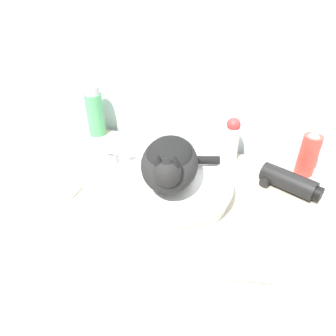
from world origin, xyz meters
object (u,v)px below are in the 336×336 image
Objects in this scene: lotion_bottle_white at (232,139)px; cream_tube at (259,277)px; spray_bottle_trigger at (309,154)px; soap_bar at (67,190)px; hair_dryer at (287,181)px; faucet at (114,152)px; mouthwash_bottle at (95,112)px; cat at (170,161)px.

lotion_bottle_white is 0.55m from cream_tube.
spray_bottle_trigger reaches higher than soap_bar.
lotion_bottle_white reaches higher than hair_dryer.
spray_bottle_trigger reaches higher than hair_dryer.
lotion_bottle_white is at bearing 180.00° from spray_bottle_trigger.
hair_dryer is at bearing -114.48° from spray_bottle_trigger.
faucet is at bearing -147.33° from hair_dryer.
mouthwash_bottle is 0.82m from hair_dryer.
soap_bar is (-0.09, -0.16, -0.07)m from faucet.
cat is 0.24m from faucet.
faucet is at bearing 61.60° from soap_bar.
cat is 0.40m from hair_dryer.
hair_dryer is at bearing 22.49° from faucet.
spray_bottle_trigger is at bearing 108.48° from cat.
faucet is at bearing 152.52° from cream_tube.
faucet is 0.85× the size of spray_bottle_trigger.
soap_bar is at bearing -151.38° from spray_bottle_trigger.
hair_dryer is (0.35, 0.17, -0.10)m from cat.
lotion_bottle_white reaches higher than faucet.
soap_bar is at bearing -87.21° from cat.
faucet reaches higher than cream_tube.
spray_bottle_trigger reaches higher than cream_tube.
spray_bottle_trigger is (0.41, 0.29, -0.05)m from cat.
cream_tube is 2.28× the size of soap_bar.
cream_tube is (0.31, -0.23, -0.12)m from cat.
cat is 2.14× the size of faucet.
mouthwash_bottle is (-0.22, 0.23, 0.02)m from faucet.
spray_bottle_trigger is 2.55× the size of soap_bar.
hair_dryer is (0.80, -0.12, -0.07)m from mouthwash_bottle.
spray_bottle_trigger is at bearing 28.62° from soap_bar.
cat reaches higher than mouthwash_bottle.
hair_dryer is 0.73m from soap_bar.
cat is 2.03× the size of cream_tube.
hair_dryer is at bearing -29.15° from lotion_bottle_white.
spray_bottle_trigger is 0.86m from mouthwash_bottle.
cream_tube is (0.17, -0.51, -0.07)m from lotion_bottle_white.
spray_bottle_trigger is 0.14m from hair_dryer.
cream_tube is at bearing -100.64° from spray_bottle_trigger.
cream_tube is (-0.10, -0.51, -0.07)m from spray_bottle_trigger.
spray_bottle_trigger is 0.83m from soap_bar.
soap_bar is (-0.32, -0.11, -0.12)m from cat.
mouthwash_bottle is 3.19× the size of soap_bar.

